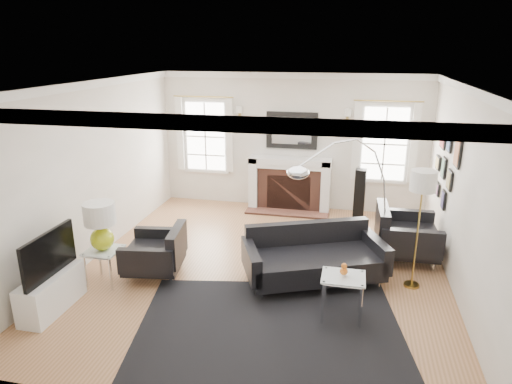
% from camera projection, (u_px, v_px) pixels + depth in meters
% --- Properties ---
extents(floor, '(6.00, 6.00, 0.00)m').
position_uv_depth(floor, '(263.00, 269.00, 7.07)').
color(floor, '#95643E').
rests_on(floor, ground).
extents(back_wall, '(5.50, 0.04, 2.80)m').
position_uv_depth(back_wall, '(292.00, 142.00, 9.43)').
color(back_wall, beige).
rests_on(back_wall, floor).
extents(front_wall, '(5.50, 0.04, 2.80)m').
position_uv_depth(front_wall, '(193.00, 281.00, 3.85)').
color(front_wall, beige).
rests_on(front_wall, floor).
extents(left_wall, '(0.04, 6.00, 2.80)m').
position_uv_depth(left_wall, '(93.00, 172.00, 7.20)').
color(left_wall, beige).
rests_on(left_wall, floor).
extents(right_wall, '(0.04, 6.00, 2.80)m').
position_uv_depth(right_wall, '(465.00, 195.00, 6.08)').
color(right_wall, beige).
rests_on(right_wall, floor).
extents(ceiling, '(5.50, 6.00, 0.02)m').
position_uv_depth(ceiling, '(263.00, 84.00, 6.21)').
color(ceiling, white).
rests_on(ceiling, back_wall).
extents(crown_molding, '(5.50, 6.00, 0.12)m').
position_uv_depth(crown_molding, '(263.00, 89.00, 6.23)').
color(crown_molding, white).
rests_on(crown_molding, back_wall).
extents(fireplace, '(1.70, 0.69, 1.11)m').
position_uv_depth(fireplace, '(289.00, 185.00, 9.50)').
color(fireplace, white).
rests_on(fireplace, floor).
extents(mantel_mirror, '(1.05, 0.07, 0.75)m').
position_uv_depth(mantel_mirror, '(292.00, 130.00, 9.31)').
color(mantel_mirror, black).
rests_on(mantel_mirror, back_wall).
extents(window_left, '(1.24, 0.15, 1.62)m').
position_uv_depth(window_left, '(206.00, 136.00, 9.74)').
color(window_left, white).
rests_on(window_left, back_wall).
extents(window_right, '(1.24, 0.15, 1.62)m').
position_uv_depth(window_right, '(384.00, 144.00, 8.99)').
color(window_right, white).
rests_on(window_right, back_wall).
extents(gallery_wall, '(0.04, 1.73, 1.29)m').
position_uv_depth(gallery_wall, '(446.00, 162.00, 7.25)').
color(gallery_wall, black).
rests_on(gallery_wall, right_wall).
extents(tv_unit, '(0.35, 1.00, 1.09)m').
position_uv_depth(tv_unit, '(51.00, 287.00, 5.88)').
color(tv_unit, white).
rests_on(tv_unit, floor).
extents(area_rug, '(3.61, 3.18, 0.01)m').
position_uv_depth(area_rug, '(269.00, 338.00, 5.39)').
color(area_rug, black).
rests_on(area_rug, floor).
extents(sofa, '(2.19, 1.60, 0.65)m').
position_uv_depth(sofa, '(313.00, 258.00, 6.64)').
color(sofa, black).
rests_on(sofa, floor).
extents(armchair_left, '(0.94, 1.02, 0.62)m').
position_uv_depth(armchair_left, '(158.00, 253.00, 6.81)').
color(armchair_left, black).
rests_on(armchair_left, floor).
extents(armchair_right, '(0.98, 1.08, 0.71)m').
position_uv_depth(armchair_right, '(403.00, 235.00, 7.31)').
color(armchair_right, black).
rests_on(armchair_right, floor).
extents(coffee_table, '(0.88, 0.88, 0.39)m').
position_uv_depth(coffee_table, '(317.00, 243.00, 7.13)').
color(coffee_table, silver).
rests_on(coffee_table, floor).
extents(side_table_left, '(0.47, 0.47, 0.52)m').
position_uv_depth(side_table_left, '(104.00, 256.00, 6.55)').
color(side_table_left, silver).
rests_on(side_table_left, floor).
extents(nesting_table, '(0.53, 0.45, 0.59)m').
position_uv_depth(nesting_table, '(343.00, 285.00, 5.66)').
color(nesting_table, silver).
rests_on(nesting_table, floor).
extents(gourd_lamp, '(0.44, 0.44, 0.71)m').
position_uv_depth(gourd_lamp, '(100.00, 223.00, 6.39)').
color(gourd_lamp, '#B9C919').
rests_on(gourd_lamp, side_table_left).
extents(orange_vase, '(0.10, 0.10, 0.16)m').
position_uv_depth(orange_vase, '(344.00, 270.00, 5.59)').
color(orange_vase, orange).
rests_on(orange_vase, nesting_table).
extents(arc_floor_lamp, '(1.51, 1.40, 2.14)m').
position_uv_depth(arc_floor_lamp, '(344.00, 201.00, 6.59)').
color(arc_floor_lamp, white).
rests_on(arc_floor_lamp, floor).
extents(stick_floor_lamp, '(0.35, 0.35, 1.72)m').
position_uv_depth(stick_floor_lamp, '(423.00, 187.00, 6.11)').
color(stick_floor_lamp, '#B0903D').
rests_on(stick_floor_lamp, floor).
extents(speaker_tower, '(0.22, 0.22, 1.03)m').
position_uv_depth(speaker_tower, '(359.00, 195.00, 8.94)').
color(speaker_tower, black).
rests_on(speaker_tower, floor).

